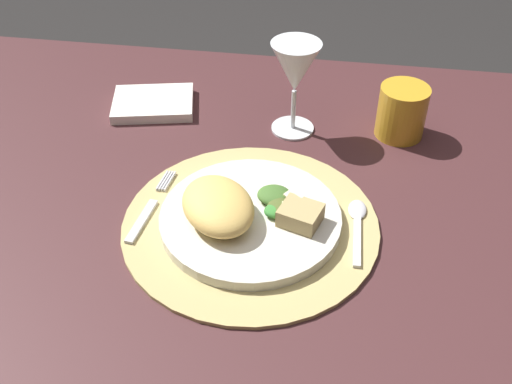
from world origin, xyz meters
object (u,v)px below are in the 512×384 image
object	(u,v)px
spoon	(357,220)
wine_glass	(295,71)
dining_table	(216,262)
amber_tumbler	(402,112)
dinner_plate	(250,218)
napkin	(153,103)
fork	(149,209)

from	to	relation	value
spoon	wine_glass	xyz separation A→B (m)	(-0.11, 0.22, 0.10)
dining_table	amber_tumbler	size ratio (longest dim) A/B	15.29
dinner_plate	napkin	xyz separation A→B (m)	(-0.22, 0.28, -0.01)
dining_table	fork	bearing A→B (deg)	-139.29
dining_table	napkin	bearing A→B (deg)	125.50
wine_glass	amber_tumbler	distance (m)	0.19
dining_table	dinner_plate	bearing A→B (deg)	-43.99
fork	wine_glass	xyz separation A→B (m)	(0.18, 0.24, 0.10)
spoon	dinner_plate	bearing A→B (deg)	-170.33
spoon	amber_tumbler	world-z (taller)	amber_tumbler
dining_table	wine_glass	bearing A→B (deg)	60.12
fork	amber_tumbler	size ratio (longest dim) A/B	1.80
fork	wine_glass	world-z (taller)	wine_glass
napkin	amber_tumbler	size ratio (longest dim) A/B	1.61
spoon	fork	bearing A→B (deg)	-175.78
dinner_plate	amber_tumbler	bearing A→B (deg)	51.38
amber_tumbler	napkin	bearing A→B (deg)	177.78
spoon	amber_tumbler	bearing A→B (deg)	75.19
dinner_plate	wine_glass	size ratio (longest dim) A/B	1.59
napkin	amber_tumbler	world-z (taller)	amber_tumbler
fork	dining_table	bearing A→B (deg)	40.71
napkin	dinner_plate	bearing A→B (deg)	-51.60
fork	dinner_plate	bearing A→B (deg)	-1.30
dinner_plate	fork	distance (m)	0.15
fork	spoon	size ratio (longest dim) A/B	1.18
fork	wine_glass	distance (m)	0.32
wine_glass	amber_tumbler	bearing A→B (deg)	4.49
dining_table	spoon	xyz separation A→B (m)	(0.22, -0.04, 0.17)
dining_table	amber_tumbler	world-z (taller)	amber_tumbler
dinner_plate	wine_glass	world-z (taller)	wine_glass
spoon	wine_glass	size ratio (longest dim) A/B	0.84
dinner_plate	amber_tumbler	world-z (taller)	amber_tumbler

